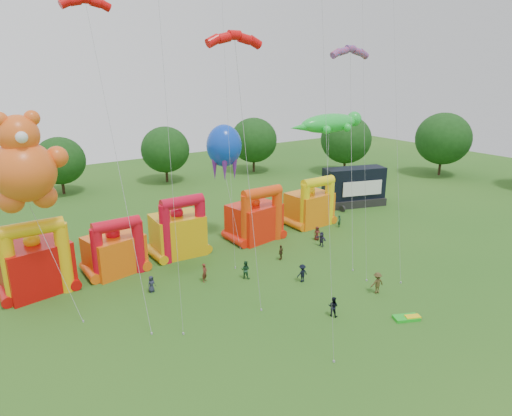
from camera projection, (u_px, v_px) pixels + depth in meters
ground at (407, 371)px, 30.30m from camera, size 160.00×160.00×0.00m
tree_ring at (396, 287)px, 28.27m from camera, size 126.80×128.93×12.07m
bouncy_castle_0 at (36, 264)px, 40.27m from camera, size 6.16×5.26×7.03m
bouncy_castle_1 at (115, 251)px, 44.33m from camera, size 5.71×4.92×5.79m
bouncy_castle_2 at (179, 232)px, 48.39m from camera, size 5.43×4.48×6.75m
bouncy_castle_3 at (256, 219)px, 52.79m from camera, size 6.06×5.15×6.51m
bouncy_castle_4 at (311, 206)px, 57.78m from camera, size 5.40×4.43×6.39m
stage_trailer at (354, 187)px, 65.67m from camera, size 9.42×5.80×5.57m
teddy_bear_kite at (36, 202)px, 35.91m from camera, size 6.84×7.79×16.25m
gecko_kite at (328, 155)px, 59.48m from camera, size 12.09×5.44×13.60m
octopus_kite at (226, 161)px, 50.70m from camera, size 3.92×5.91×13.37m
parafoil_kites at (282, 159)px, 41.36m from camera, size 27.93×13.35×25.43m
diamond_kites at (293, 86)px, 37.29m from camera, size 23.11×23.31×43.76m
folded_kite_bundle at (407, 318)px, 36.45m from camera, size 2.23×1.74×0.31m
spectator_0 at (151, 284)px, 40.70m from camera, size 0.84×0.65×1.53m
spectator_1 at (205, 273)px, 42.61m from camera, size 0.79×0.74×1.82m
spectator_2 at (245, 270)px, 43.28m from camera, size 1.07×1.09×1.78m
spectator_3 at (302, 273)px, 42.58m from camera, size 1.13×0.65×1.75m
spectator_4 at (281, 252)px, 47.49m from camera, size 1.04×0.81×1.64m
spectator_5 at (321, 239)px, 51.05m from camera, size 0.61×1.60×1.68m
spectator_6 at (317, 233)px, 52.87m from camera, size 0.94×0.78×1.65m
spectator_7 at (339, 221)px, 57.15m from camera, size 0.66×0.56×1.54m
spectator_8 at (333, 307)px, 36.75m from camera, size 0.95×1.02×1.69m
spectator_9 at (377, 283)px, 40.44m from camera, size 1.39×0.96×1.98m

